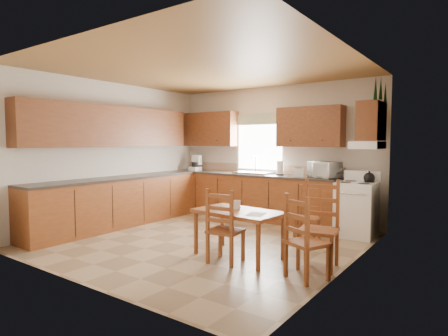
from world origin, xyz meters
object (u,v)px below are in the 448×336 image
Objects in this scene: dining_table at (238,234)px; chair_near_left at (226,226)px; chair_far_right at (318,225)px; chair_near_right at (307,237)px; chair_far_left at (307,214)px; stove at (356,210)px; microwave at (324,170)px.

chair_near_left is at bearing -86.27° from dining_table.
chair_far_right is at bearing -161.55° from chair_near_left.
chair_near_right is (1.09, -0.23, 0.17)m from dining_table.
chair_near_left is 0.89× the size of chair_far_right.
chair_far_left is at bearing -113.25° from chair_near_left.
microwave reaches higher than stove.
chair_near_right is 0.45m from chair_far_right.
chair_far_right reaches higher than dining_table.
chair_far_right is (0.07, -1.86, 0.10)m from stove.
chair_near_right is (0.11, -2.30, 0.04)m from stove.
chair_far_right is (0.60, -1.06, 0.11)m from chair_far_left.
chair_near_left is 1.63m from chair_far_left.
microwave is 2.32m from chair_far_right.
dining_table is 1.23× the size of chair_near_right.
chair_far_left is 1.22m from chair_far_right.
microwave is 1.25m from chair_far_left.
chair_near_right is at bearing -93.97° from chair_far_right.
chair_far_right is at bearing -60.33° from chair_near_right.
microwave is 2.71m from chair_near_left.
chair_near_right reaches higher than stove.
chair_far_right is at bearing 16.60° from dining_table.
chair_near_left is at bearing -113.41° from chair_far_left.
chair_near_left reaches higher than stove.
dining_table is 1.10m from chair_far_right.
chair_far_left is at bearing 110.00° from chair_far_right.
chair_near_left is 1.17m from chair_far_right.
chair_far_right is (-0.04, 0.44, 0.06)m from chair_near_right.
chair_far_left reaches higher than dining_table.
stove is at bearing -2.54° from microwave.
microwave is 0.56× the size of chair_far_left.
dining_table is (-0.32, -2.34, -0.75)m from microwave.
chair_near_left is at bearing 27.21° from chair_near_right.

